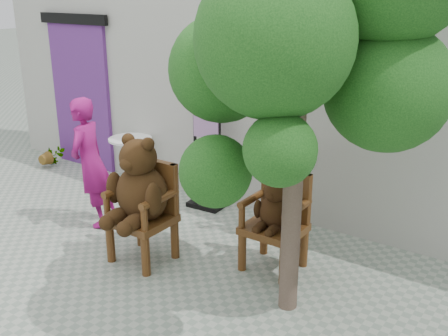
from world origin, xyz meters
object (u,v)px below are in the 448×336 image
object	(u,v)px
stool_bucket	(281,182)
tree	(320,28)
chair_big	(141,192)
display_stand	(207,163)
person	(91,163)
cafe_table	(131,156)
chair_small	(276,213)

from	to	relation	value
stool_bucket	tree	bearing A→B (deg)	-50.94
tree	chair_big	bearing A→B (deg)	-172.37
display_stand	tree	xyz separation A→B (m)	(2.03, -1.27, 1.81)
display_stand	stool_bucket	xyz separation A→B (m)	(1.17, -0.20, 0.06)
stool_bucket	display_stand	bearing A→B (deg)	170.06
chair_big	stool_bucket	size ratio (longest dim) A/B	0.92
person	cafe_table	bearing A→B (deg)	-175.01
cafe_table	display_stand	world-z (taller)	display_stand
cafe_table	tree	size ratio (longest dim) A/B	0.21
person	chair_small	bearing A→B (deg)	79.04
chair_small	stool_bucket	xyz separation A→B (m)	(-0.32, 0.64, 0.06)
cafe_table	stool_bucket	distance (m)	2.49
cafe_table	stool_bucket	bearing A→B (deg)	-4.08
chair_small	display_stand	world-z (taller)	display_stand
tree	display_stand	bearing A→B (deg)	148.03
person	stool_bucket	distance (m)	2.19
person	display_stand	distance (m)	1.43
chair_big	person	size ratio (longest dim) A/B	0.88
cafe_table	tree	xyz separation A→B (m)	(3.34, -1.24, 1.96)
display_stand	chair_small	bearing A→B (deg)	-33.34
chair_small	cafe_table	bearing A→B (deg)	163.67
person	stool_bucket	size ratio (longest dim) A/B	1.04
chair_big	chair_small	world-z (taller)	chair_big
chair_big	person	world-z (taller)	person
cafe_table	display_stand	bearing A→B (deg)	1.23
display_stand	stool_bucket	distance (m)	1.19
cafe_table	tree	distance (m)	4.07
chair_big	display_stand	bearing A→B (deg)	101.17
chair_small	person	world-z (taller)	person
person	cafe_table	size ratio (longest dim) A/B	2.15
person	display_stand	bearing A→B (deg)	126.94
chair_big	stool_bucket	xyz separation A→B (m)	(0.87, 1.30, -0.10)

